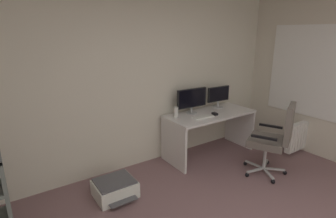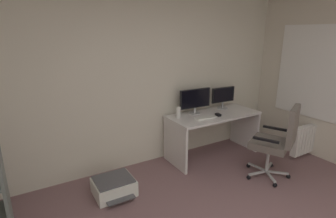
# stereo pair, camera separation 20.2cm
# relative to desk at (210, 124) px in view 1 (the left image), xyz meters

# --- Properties ---
(wall_back) EXTENTS (5.41, 0.10, 2.74)m
(wall_back) POSITION_rel_desk_xyz_m (-1.24, 0.42, 0.83)
(wall_back) COLOR beige
(wall_back) RESTS_ON ground
(window_pane) EXTENTS (0.01, 1.43, 1.39)m
(window_pane) POSITION_rel_desk_xyz_m (1.46, -0.81, 0.84)
(window_pane) COLOR white
(window_frame) EXTENTS (0.02, 1.51, 1.47)m
(window_frame) POSITION_rel_desk_xyz_m (1.45, -0.81, 0.84)
(window_frame) COLOR white
(desk) EXTENTS (1.50, 0.66, 0.73)m
(desk) POSITION_rel_desk_xyz_m (0.00, 0.00, 0.00)
(desk) COLOR silver
(desk) RESTS_ON ground
(monitor_main) EXTENTS (0.55, 0.18, 0.41)m
(monitor_main) POSITION_rel_desk_xyz_m (-0.26, 0.17, 0.43)
(monitor_main) COLOR #B2B5B7
(monitor_main) RESTS_ON desk
(monitor_secondary) EXTENTS (0.45, 0.18, 0.37)m
(monitor_secondary) POSITION_rel_desk_xyz_m (0.33, 0.17, 0.41)
(monitor_secondary) COLOR #B2B5B7
(monitor_secondary) RESTS_ON desk
(keyboard) EXTENTS (0.35, 0.15, 0.02)m
(keyboard) POSITION_rel_desk_xyz_m (-0.26, -0.11, 0.20)
(keyboard) COLOR silver
(keyboard) RESTS_ON desk
(computer_mouse) EXTENTS (0.07, 0.11, 0.03)m
(computer_mouse) POSITION_rel_desk_xyz_m (-0.01, -0.12, 0.21)
(computer_mouse) COLOR black
(computer_mouse) RESTS_ON desk
(desktop_speaker) EXTENTS (0.07, 0.07, 0.17)m
(desktop_speaker) POSITION_rel_desk_xyz_m (-0.60, 0.12, 0.27)
(desktop_speaker) COLOR silver
(desktop_speaker) RESTS_ON desk
(office_chair) EXTENTS (0.65, 0.69, 1.07)m
(office_chair) POSITION_rel_desk_xyz_m (0.29, -1.01, 0.05)
(office_chair) COLOR #B7BABC
(office_chair) RESTS_ON ground
(printer) EXTENTS (0.50, 0.51, 0.22)m
(printer) POSITION_rel_desk_xyz_m (-1.80, -0.23, -0.43)
(printer) COLOR white
(printer) RESTS_ON ground
(radiator) EXTENTS (0.75, 0.10, 0.48)m
(radiator) POSITION_rel_desk_xyz_m (1.37, -0.81, -0.24)
(radiator) COLOR white
(radiator) RESTS_ON ground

